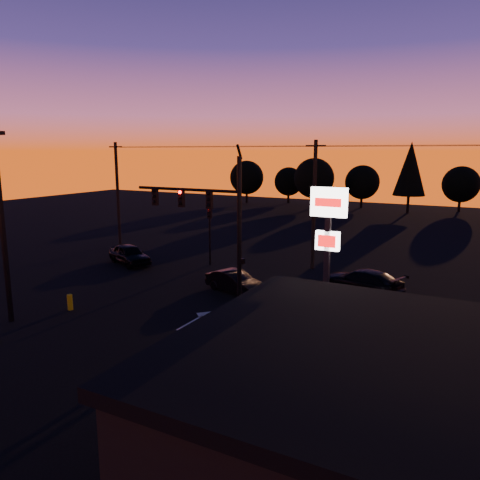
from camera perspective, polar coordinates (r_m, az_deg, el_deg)
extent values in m
plane|color=black|center=(22.76, -8.36, -10.57)|extent=(120.00, 120.00, 0.00)
cube|color=beige|center=(23.24, -5.86, -10.03)|extent=(0.35, 2.20, 0.01)
cube|color=beige|center=(24.34, -3.99, -9.02)|extent=(1.20, 1.20, 0.01)
cylinder|color=black|center=(24.15, -0.08, 0.67)|extent=(0.24, 0.24, 8.00)
cylinder|color=black|center=(23.77, -0.08, 10.68)|extent=(0.14, 0.52, 0.76)
cylinder|color=black|center=(25.56, -6.54, 6.14)|extent=(6.50, 0.16, 0.16)
cube|color=black|center=(24.81, -3.75, 4.88)|extent=(0.32, 0.22, 0.95)
sphere|color=black|center=(24.66, -3.93, 5.66)|extent=(0.18, 0.18, 0.18)
sphere|color=black|center=(24.69, -3.92, 4.97)|extent=(0.18, 0.18, 0.18)
sphere|color=black|center=(24.73, -3.91, 4.28)|extent=(0.18, 0.18, 0.18)
cube|color=black|center=(25.80, -7.16, 5.05)|extent=(0.32, 0.22, 0.95)
sphere|color=#FF0705|center=(25.67, -7.35, 5.80)|extent=(0.18, 0.18, 0.18)
sphere|color=black|center=(25.69, -7.33, 5.13)|extent=(0.18, 0.18, 0.18)
sphere|color=black|center=(25.72, -7.31, 4.47)|extent=(0.18, 0.18, 0.18)
cube|color=black|center=(26.88, -10.30, 5.19)|extent=(0.32, 0.22, 0.95)
sphere|color=black|center=(26.75, -10.50, 5.91)|extent=(0.18, 0.18, 0.18)
sphere|color=black|center=(26.78, -10.48, 5.27)|extent=(0.18, 0.18, 0.18)
sphere|color=black|center=(26.81, -10.46, 4.63)|extent=(0.18, 0.18, 0.18)
cube|color=black|center=(24.35, 0.29, -2.61)|extent=(0.22, 0.18, 0.28)
cylinder|color=black|center=(34.14, -3.70, -0.11)|extent=(0.14, 0.14, 3.60)
cube|color=black|center=(33.81, -3.74, 3.39)|extent=(0.30, 0.20, 0.90)
sphere|color=#FF0705|center=(33.67, -3.85, 3.91)|extent=(0.18, 0.18, 0.18)
sphere|color=black|center=(33.70, -3.85, 3.43)|extent=(0.18, 0.18, 0.18)
sphere|color=black|center=(33.74, -3.84, 2.96)|extent=(0.18, 0.18, 0.18)
cube|color=black|center=(24.89, -26.94, 0.96)|extent=(0.18, 0.18, 9.00)
cube|color=black|center=(19.95, 10.49, -4.04)|extent=(0.22, 0.22, 6.40)
cube|color=white|center=(19.41, 10.79, 4.55)|extent=(1.50, 0.25, 1.20)
cube|color=red|center=(19.28, 10.66, 4.51)|extent=(1.10, 0.02, 0.35)
cube|color=white|center=(19.65, 10.63, -0.09)|extent=(1.00, 0.22, 0.80)
cube|color=red|center=(19.52, 10.51, -0.15)|extent=(0.75, 0.02, 0.50)
cylinder|color=black|center=(42.42, -14.68, 5.38)|extent=(0.26, 0.26, 9.00)
cube|color=black|center=(42.25, -14.95, 10.92)|extent=(1.40, 0.10, 0.10)
cylinder|color=black|center=(32.96, 9.01, 4.14)|extent=(0.26, 0.26, 9.00)
cube|color=black|center=(32.75, 9.22, 11.28)|extent=(1.40, 0.10, 0.10)
cylinder|color=black|center=(36.21, -4.94, 11.24)|extent=(18.00, 0.02, 0.02)
cylinder|color=black|center=(36.71, -4.42, 11.32)|extent=(18.00, 0.02, 0.02)
cylinder|color=black|center=(37.22, -3.91, 11.24)|extent=(18.00, 0.02, 0.02)
cylinder|color=black|center=(30.37, 25.35, 10.35)|extent=(18.00, 0.02, 0.02)
cylinder|color=black|center=(30.97, 25.42, 10.43)|extent=(18.00, 0.02, 0.02)
cylinder|color=black|center=(31.56, 25.47, 10.32)|extent=(18.00, 0.02, 0.02)
cube|color=black|center=(11.30, 26.71, -24.04)|extent=(12.00, 8.00, 4.00)
cube|color=black|center=(15.55, 11.64, -15.57)|extent=(2.20, 0.05, 1.60)
cube|color=black|center=(15.10, 23.11, -17.10)|extent=(2.20, 0.05, 1.60)
cylinder|color=#D6C20B|center=(26.40, -20.02, -7.14)|extent=(0.28, 0.28, 0.83)
cylinder|color=black|center=(75.79, 0.82, 5.18)|extent=(0.36, 0.36, 1.62)
sphere|color=black|center=(75.54, 0.83, 7.63)|extent=(5.36, 5.36, 5.36)
cylinder|color=black|center=(75.99, 5.91, 5.04)|extent=(0.36, 0.36, 1.38)
sphere|color=black|center=(75.76, 5.95, 7.11)|extent=(4.54, 4.54, 4.54)
cylinder|color=black|center=(69.19, 8.93, 4.56)|extent=(0.36, 0.36, 1.75)
sphere|color=black|center=(68.91, 9.01, 7.45)|extent=(5.77, 5.78, 5.78)
cylinder|color=black|center=(71.33, 14.56, 4.43)|extent=(0.36, 0.36, 1.50)
sphere|color=black|center=(71.07, 14.68, 6.83)|extent=(4.95, 4.95, 4.95)
cylinder|color=black|center=(67.01, 19.78, 4.12)|extent=(0.36, 0.36, 2.38)
cone|color=black|center=(66.68, 20.05, 8.18)|extent=(4.18, 4.18, 7.12)
cylinder|color=black|center=(71.41, 25.14, 3.76)|extent=(0.36, 0.36, 1.50)
sphere|color=black|center=(71.16, 25.34, 6.15)|extent=(4.95, 4.95, 4.95)
imported|color=black|center=(35.48, -13.32, -1.72)|extent=(4.63, 3.27, 1.46)
imported|color=black|center=(27.80, -0.66, -5.09)|extent=(4.09, 2.42, 1.27)
imported|color=black|center=(28.43, 14.61, -4.90)|extent=(5.39, 3.58, 1.45)
imported|color=black|center=(15.71, 19.79, -18.83)|extent=(2.51, 4.80, 1.29)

